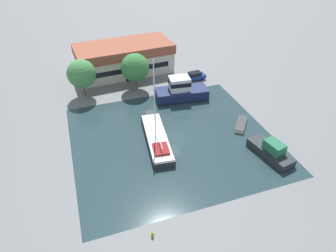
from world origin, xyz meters
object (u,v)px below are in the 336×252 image
(parked_car, at_px, (194,76))
(cabin_boat, at_px, (271,151))
(motor_cruiser, at_px, (181,91))
(sailboat_moored, at_px, (157,138))
(quay_tree_near_building, at_px, (135,68))
(small_dinghy, at_px, (241,124))
(quay_tree_by_water, at_px, (81,74))
(warehouse_building, at_px, (124,58))

(parked_car, xyz_separation_m, cabin_boat, (1.01, -24.85, 0.08))
(motor_cruiser, bearing_deg, sailboat_moored, 149.76)
(quay_tree_near_building, relative_size, parked_car, 1.45)
(quay_tree_near_building, xyz_separation_m, small_dinghy, (12.74, -17.21, -4.15))
(quay_tree_by_water, bearing_deg, quay_tree_near_building, -2.21)
(warehouse_building, xyz_separation_m, parked_car, (12.26, -8.42, -2.19))
(motor_cruiser, xyz_separation_m, cabin_boat, (6.14, -18.83, -0.62))
(quay_tree_near_building, height_order, cabin_boat, quay_tree_near_building)
(parked_car, bearing_deg, quay_tree_by_water, 84.31)
(quay_tree_by_water, xyz_separation_m, motor_cruiser, (16.38, -6.40, -3.03))
(quay_tree_near_building, xyz_separation_m, motor_cruiser, (6.80, -6.03, -2.93))
(cabin_boat, bearing_deg, small_dinghy, 80.85)
(quay_tree_near_building, height_order, motor_cruiser, quay_tree_near_building)
(parked_car, bearing_deg, sailboat_moored, 137.14)
(warehouse_building, relative_size, sailboat_moored, 1.51)
(small_dinghy, bearing_deg, cabin_boat, 129.29)
(warehouse_building, height_order, motor_cruiser, warehouse_building)
(sailboat_moored, bearing_deg, parked_car, 58.44)
(quay_tree_by_water, relative_size, sailboat_moored, 0.53)
(warehouse_building, bearing_deg, sailboat_moored, -95.53)
(cabin_boat, bearing_deg, sailboat_moored, 138.46)
(warehouse_building, height_order, sailboat_moored, sailboat_moored)
(sailboat_moored, relative_size, small_dinghy, 3.08)
(quay_tree_by_water, relative_size, motor_cruiser, 0.73)
(sailboat_moored, distance_m, cabin_boat, 16.29)
(small_dinghy, bearing_deg, warehouse_building, -25.14)
(warehouse_building, bearing_deg, quay_tree_by_water, -142.94)
(sailboat_moored, height_order, small_dinghy, sailboat_moored)
(warehouse_building, height_order, parked_car, warehouse_building)
(small_dinghy, bearing_deg, quay_tree_near_building, -15.67)
(cabin_boat, bearing_deg, warehouse_building, 101.13)
(warehouse_building, bearing_deg, motor_cruiser, -67.62)
(sailboat_moored, distance_m, small_dinghy, 13.80)
(quay_tree_by_water, xyz_separation_m, cabin_boat, (22.52, -25.23, -3.65))
(quay_tree_near_building, distance_m, quay_tree_by_water, 9.59)
(quay_tree_by_water, height_order, motor_cruiser, quay_tree_by_water)
(quay_tree_by_water, relative_size, small_dinghy, 1.64)
(parked_car, relative_size, motor_cruiser, 0.50)
(sailboat_moored, relative_size, cabin_boat, 1.85)
(warehouse_building, xyz_separation_m, small_dinghy, (13.07, -25.62, -2.70))
(warehouse_building, bearing_deg, parked_car, -38.40)
(quay_tree_near_building, relative_size, sailboat_moored, 0.53)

